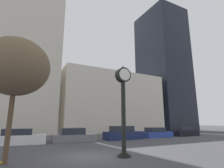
# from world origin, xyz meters

# --- Properties ---
(ground_plane) EXTENTS (200.00, 200.00, 0.00)m
(ground_plane) POSITION_xyz_m (0.00, 0.00, 0.00)
(ground_plane) COLOR #424247
(building_tall_tower) EXTENTS (10.12, 12.00, 31.42)m
(building_tall_tower) POSITION_xyz_m (-3.38, 24.00, 15.71)
(building_tall_tower) COLOR beige
(building_tall_tower) RESTS_ON ground_plane
(building_storefront_row) EXTENTS (20.87, 12.00, 11.75)m
(building_storefront_row) POSITION_xyz_m (13.07, 24.00, 5.87)
(building_storefront_row) COLOR beige
(building_storefront_row) RESTS_ON ground_plane
(building_glass_modern) EXTENTS (9.53, 12.00, 32.43)m
(building_glass_modern) POSITION_xyz_m (29.84, 24.00, 16.22)
(building_glass_modern) COLOR black
(building_glass_modern) RESTS_ON ground_plane
(street_clock) EXTENTS (0.92, 0.77, 5.37)m
(street_clock) POSITION_xyz_m (1.77, -1.15, 3.25)
(street_clock) COLOR black
(street_clock) RESTS_ON ground_plane
(car_white) EXTENTS (4.43, 2.17, 1.36)m
(car_white) POSITION_xyz_m (-3.52, 8.20, 0.58)
(car_white) COLOR silver
(car_white) RESTS_ON ground_plane
(car_grey) EXTENTS (4.34, 1.92, 1.36)m
(car_grey) POSITION_xyz_m (1.42, 8.21, 0.56)
(car_grey) COLOR slate
(car_grey) RESTS_ON ground_plane
(car_navy) EXTENTS (4.55, 2.00, 1.51)m
(car_navy) POSITION_xyz_m (7.11, 7.76, 0.63)
(car_navy) COLOR #19234C
(car_navy) RESTS_ON ground_plane
(car_blue) EXTENTS (4.07, 2.09, 1.26)m
(car_blue) POSITION_xyz_m (12.48, 8.24, 0.53)
(car_blue) COLOR #28429E
(car_blue) RESTS_ON ground_plane
(car_black) EXTENTS (4.16, 1.80, 1.42)m
(car_black) POSITION_xyz_m (17.77, 8.21, 0.59)
(car_black) COLOR black
(car_black) RESTS_ON ground_plane
(bare_tree) EXTENTS (3.37, 3.37, 6.28)m
(bare_tree) POSITION_xyz_m (-4.10, -0.09, 4.74)
(bare_tree) COLOR brown
(bare_tree) RESTS_ON ground_plane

